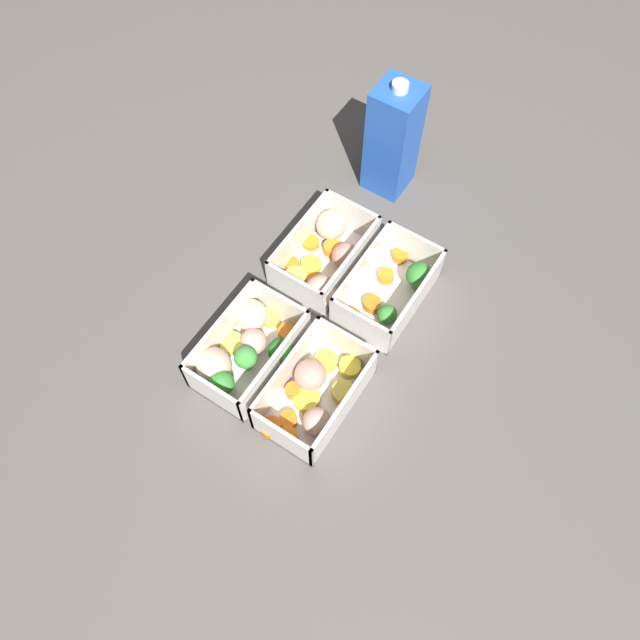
{
  "coord_description": "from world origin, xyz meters",
  "views": [
    {
      "loc": [
        -0.35,
        -0.23,
        0.8
      ],
      "look_at": [
        0.0,
        0.0,
        0.02
      ],
      "focal_mm": 35.0,
      "sensor_mm": 36.0,
      "label": 1
    }
  ],
  "objects_px": {
    "container_near_left": "(314,393)",
    "container_near_right": "(391,289)",
    "container_far_right": "(326,257)",
    "juice_carton": "(393,139)",
    "container_far_left": "(244,350)"
  },
  "relations": [
    {
      "from": "container_near_left",
      "to": "container_near_right",
      "type": "relative_size",
      "value": 1.01
    },
    {
      "from": "container_far_right",
      "to": "juice_carton",
      "type": "distance_m",
      "value": 0.21
    },
    {
      "from": "container_far_left",
      "to": "container_far_right",
      "type": "distance_m",
      "value": 0.19
    },
    {
      "from": "container_near_left",
      "to": "container_near_right",
      "type": "height_order",
      "value": "same"
    },
    {
      "from": "container_near_right",
      "to": "container_far_right",
      "type": "relative_size",
      "value": 0.98
    },
    {
      "from": "container_far_right",
      "to": "container_far_left",
      "type": "bearing_deg",
      "value": 176.8
    },
    {
      "from": "container_near_right",
      "to": "container_far_left",
      "type": "height_order",
      "value": "same"
    },
    {
      "from": "container_near_left",
      "to": "container_far_right",
      "type": "relative_size",
      "value": 1.0
    },
    {
      "from": "container_far_left",
      "to": "juice_carton",
      "type": "distance_m",
      "value": 0.39
    },
    {
      "from": "container_near_left",
      "to": "container_near_right",
      "type": "distance_m",
      "value": 0.2
    },
    {
      "from": "container_near_right",
      "to": "container_far_right",
      "type": "xyz_separation_m",
      "value": [
        -0.0,
        0.11,
        -0.0
      ]
    },
    {
      "from": "container_near_right",
      "to": "juice_carton",
      "type": "bearing_deg",
      "value": 31.39
    },
    {
      "from": "container_far_left",
      "to": "juice_carton",
      "type": "height_order",
      "value": "juice_carton"
    },
    {
      "from": "container_near_left",
      "to": "container_far_right",
      "type": "distance_m",
      "value": 0.22
    },
    {
      "from": "container_near_left",
      "to": "juice_carton",
      "type": "relative_size",
      "value": 0.83
    }
  ]
}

